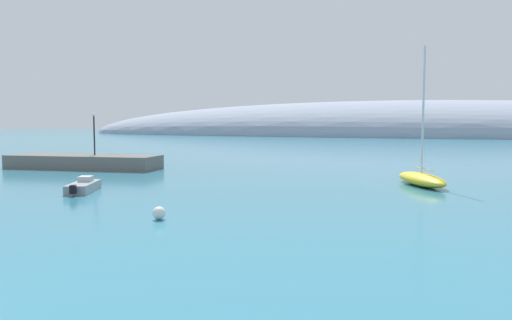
{
  "coord_description": "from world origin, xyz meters",
  "views": [
    {
      "loc": [
        13.13,
        -6.26,
        5.01
      ],
      "look_at": [
        0.65,
        23.75,
        2.43
      ],
      "focal_mm": 32.96,
      "sensor_mm": 36.0,
      "label": 1
    }
  ],
  "objects_px": {
    "mooring_buoy_white": "(159,213)",
    "harbor_lamp_post": "(94,129)",
    "motorboat_grey_foreground": "(83,186)",
    "sailboat_yellow_mid_mooring": "(421,178)"
  },
  "relations": [
    {
      "from": "motorboat_grey_foreground",
      "to": "mooring_buoy_white",
      "type": "xyz_separation_m",
      "value": [
        10.86,
        -6.33,
        -0.03
      ]
    },
    {
      "from": "motorboat_grey_foreground",
      "to": "mooring_buoy_white",
      "type": "distance_m",
      "value": 12.57
    },
    {
      "from": "motorboat_grey_foreground",
      "to": "harbor_lamp_post",
      "type": "bearing_deg",
      "value": 12.37
    },
    {
      "from": "mooring_buoy_white",
      "to": "harbor_lamp_post",
      "type": "distance_m",
      "value": 30.39
    },
    {
      "from": "sailboat_yellow_mid_mooring",
      "to": "motorboat_grey_foreground",
      "type": "height_order",
      "value": "sailboat_yellow_mid_mooring"
    },
    {
      "from": "sailboat_yellow_mid_mooring",
      "to": "harbor_lamp_post",
      "type": "height_order",
      "value": "sailboat_yellow_mid_mooring"
    },
    {
      "from": "mooring_buoy_white",
      "to": "motorboat_grey_foreground",
      "type": "bearing_deg",
      "value": 149.79
    },
    {
      "from": "mooring_buoy_white",
      "to": "harbor_lamp_post",
      "type": "bearing_deg",
      "value": 137.46
    },
    {
      "from": "harbor_lamp_post",
      "to": "mooring_buoy_white",
      "type": "bearing_deg",
      "value": -42.54
    },
    {
      "from": "motorboat_grey_foreground",
      "to": "mooring_buoy_white",
      "type": "relative_size",
      "value": 6.81
    }
  ]
}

